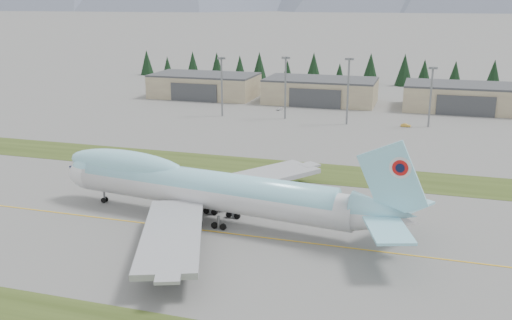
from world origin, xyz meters
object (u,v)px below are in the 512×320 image
(hangar_right, at_px, (464,97))
(boeing_747_freighter, at_px, (206,188))
(service_vehicle_a, at_px, (279,110))
(service_vehicle_b, at_px, (406,127))
(hangar_center, at_px, (321,91))
(hangar_left, at_px, (205,85))

(hangar_right, bearing_deg, boeing_747_freighter, -111.59)
(boeing_747_freighter, distance_m, service_vehicle_a, 123.68)
(service_vehicle_b, bearing_deg, boeing_747_freighter, 166.22)
(hangar_center, height_order, service_vehicle_a, hangar_center)
(service_vehicle_a, height_order, service_vehicle_b, service_vehicle_b)
(service_vehicle_a, bearing_deg, hangar_right, 28.48)
(service_vehicle_b, bearing_deg, service_vehicle_a, 76.02)
(hangar_left, xyz_separation_m, service_vehicle_b, (93.64, -40.06, -5.39))
(hangar_center, xyz_separation_m, service_vehicle_a, (-13.10, -22.10, -5.39))
(hangar_center, bearing_deg, boeing_747_freighter, -88.89)
(hangar_left, relative_size, hangar_center, 1.00)
(hangar_left, bearing_deg, boeing_747_freighter, -68.21)
(hangar_left, distance_m, service_vehicle_a, 47.68)
(hangar_right, height_order, service_vehicle_b, hangar_right)
(boeing_747_freighter, xyz_separation_m, service_vehicle_a, (-15.89, 122.45, -6.98))
(boeing_747_freighter, height_order, hangar_center, boeing_747_freighter)
(hangar_right, bearing_deg, hangar_left, 180.00)
(service_vehicle_a, bearing_deg, boeing_747_freighter, -70.95)
(boeing_747_freighter, bearing_deg, service_vehicle_a, 104.83)
(hangar_center, relative_size, hangar_right, 1.00)
(hangar_left, xyz_separation_m, hangar_right, (115.00, 0.00, 0.00))
(hangar_left, bearing_deg, service_vehicle_b, -23.16)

